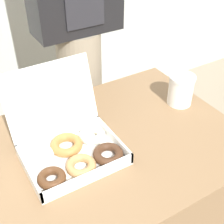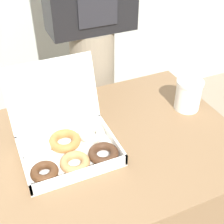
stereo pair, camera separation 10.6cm
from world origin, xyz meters
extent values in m
cube|color=brown|center=(0.00, 0.00, 0.37)|extent=(1.06, 0.70, 0.73)
cube|color=white|center=(-0.08, -0.01, 0.74)|extent=(0.31, 0.24, 0.01)
cube|color=white|center=(-0.24, -0.01, 0.76)|extent=(0.01, 0.24, 0.04)
cube|color=white|center=(0.07, -0.01, 0.76)|extent=(0.01, 0.24, 0.04)
cube|color=white|center=(-0.08, -0.13, 0.76)|extent=(0.31, 0.01, 0.04)
cube|color=white|center=(-0.08, 0.10, 0.76)|extent=(0.31, 0.01, 0.04)
cube|color=white|center=(-0.08, 0.14, 0.89)|extent=(0.31, 0.08, 0.23)
torus|color=#4C2D19|center=(-0.18, -0.07, 0.75)|extent=(0.09, 0.09, 0.03)
torus|color=white|center=(-0.18, 0.04, 0.75)|extent=(0.11, 0.11, 0.03)
torus|color=#B27F4C|center=(-0.08, -0.07, 0.75)|extent=(0.13, 0.13, 0.03)
torus|color=#A87038|center=(-0.08, 0.04, 0.75)|extent=(0.14, 0.14, 0.03)
torus|color=#422819|center=(0.01, -0.07, 0.75)|extent=(0.14, 0.14, 0.03)
torus|color=silver|center=(0.01, 0.04, 0.75)|extent=(0.12, 0.12, 0.03)
cylinder|color=white|center=(0.43, 0.06, 0.79)|extent=(0.10, 0.10, 0.11)
cylinder|color=white|center=(0.43, 0.06, 0.85)|extent=(0.10, 0.10, 0.01)
cylinder|color=gray|center=(0.20, 0.52, 0.46)|extent=(0.21, 0.21, 0.93)
camera|label=1|loc=(-0.35, -0.70, 1.47)|focal=50.00mm
camera|label=2|loc=(-0.26, -0.75, 1.47)|focal=50.00mm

